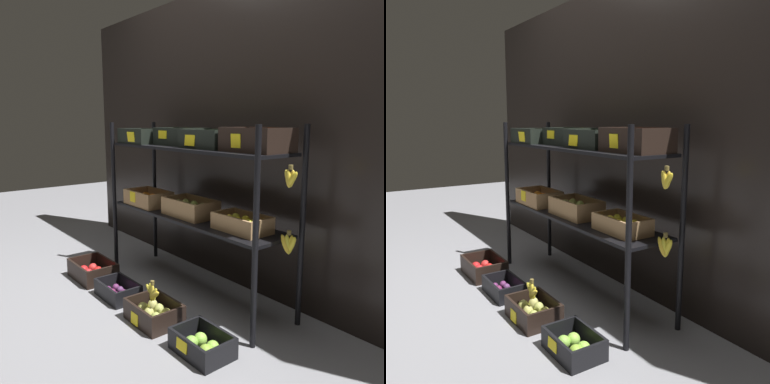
# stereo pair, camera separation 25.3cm
# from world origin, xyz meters

# --- Properties ---
(ground_plane) EXTENTS (10.00, 10.00, 0.00)m
(ground_plane) POSITION_xyz_m (0.00, 0.00, 0.00)
(ground_plane) COLOR gray
(storefront_wall) EXTENTS (3.93, 0.12, 2.13)m
(storefront_wall) POSITION_xyz_m (0.00, 0.39, 1.06)
(storefront_wall) COLOR black
(storefront_wall) RESTS_ON ground_plane
(display_rack) EXTENTS (1.65, 0.42, 1.18)m
(display_rack) POSITION_xyz_m (0.01, -0.00, 0.81)
(display_rack) COLOR black
(display_rack) RESTS_ON ground_plane
(crate_ground_apple_red) EXTENTS (0.37, 0.26, 0.14)m
(crate_ground_apple_red) POSITION_xyz_m (-0.64, -0.46, 0.05)
(crate_ground_apple_red) COLOR black
(crate_ground_apple_red) RESTS_ON ground_plane
(crate_ground_plum) EXTENTS (0.32, 0.20, 0.11)m
(crate_ground_plum) POSITION_xyz_m (-0.22, -0.47, 0.04)
(crate_ground_plum) COLOR black
(crate_ground_plum) RESTS_ON ground_plane
(crate_ground_pear) EXTENTS (0.33, 0.25, 0.13)m
(crate_ground_pear) POSITION_xyz_m (0.21, -0.46, 0.05)
(crate_ground_pear) COLOR black
(crate_ground_pear) RESTS_ON ground_plane
(crate_ground_apple_green) EXTENTS (0.31, 0.23, 0.12)m
(crate_ground_apple_green) POSITION_xyz_m (0.65, -0.44, 0.05)
(crate_ground_apple_green) COLOR black
(crate_ground_apple_green) RESTS_ON ground_plane
(banana_bunch_loose) EXTENTS (0.17, 0.05, 0.13)m
(banana_bunch_loose) POSITION_xyz_m (0.21, -0.46, 0.18)
(banana_bunch_loose) COLOR brown
(banana_bunch_loose) RESTS_ON crate_ground_pear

